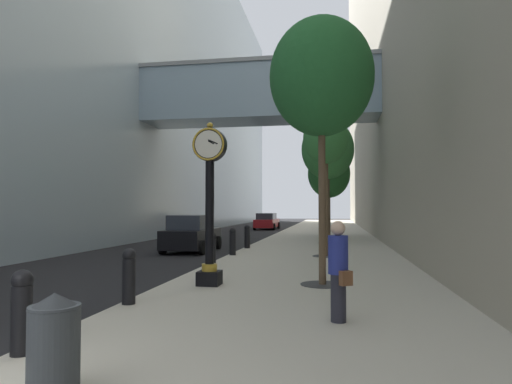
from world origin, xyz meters
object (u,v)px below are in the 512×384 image
bollard_nearest (22,310)px  street_tree_mid_near (326,140)px  bollard_second (129,275)px  pedestrian_walking (338,268)px  bollard_fifth (233,241)px  bollard_fourth (212,247)px  street_tree_near (321,78)px  street_tree_mid_far (328,150)px  trash_bin (54,343)px  street_tree_far (329,174)px  street_clock (210,196)px  car_black_near (192,234)px  bollard_sixth (247,236)px  car_red_mid (267,221)px

bollard_nearest → street_tree_mid_near: (3.78, 12.75, 4.07)m
bollard_second → pedestrian_walking: 4.22m
bollard_fifth → pedestrian_walking: size_ratio=0.65×
bollard_fourth → bollard_fifth: (0.00, 3.15, 0.00)m
street_tree_near → street_tree_mid_far: 13.36m
street_tree_mid_far → trash_bin: 21.18m
street_tree_near → street_tree_far: 20.07m
bollard_second → bollard_fifth: 9.45m
bollard_fifth → street_tree_mid_far: size_ratio=0.16×
street_clock → street_tree_near: bearing=10.6°
street_tree_mid_near → car_black_near: street_tree_mid_near is taller
bollard_fourth → street_tree_mid_near: size_ratio=0.19×
bollard_sixth → bollard_second: bearing=-90.0°
bollard_fourth → bollard_sixth: same height
bollard_fifth → bollard_sixth: size_ratio=1.00×
bollard_second → street_tree_mid_far: bearing=76.9°
bollard_fifth → pedestrian_walking: 10.99m
bollard_sixth → street_tree_mid_far: size_ratio=0.16×
bollard_second → car_black_near: bearing=102.0°
street_clock → bollard_fifth: 7.31m
street_clock → street_tree_far: (2.78, 20.57, 2.05)m
street_clock → street_tree_near: (2.78, 0.52, 3.00)m
bollard_sixth → trash_bin: 16.88m
street_tree_near → car_red_mid: 32.08m
bollard_nearest → street_tree_mid_far: bearing=79.0°
car_black_near → bollard_second: bearing=-78.0°
bollard_second → bollard_sixth: bearing=90.0°
pedestrian_walking → car_black_near: size_ratio=0.41×
bollard_second → bollard_sixth: same height
bollard_second → pedestrian_walking: size_ratio=0.65×
street_clock → car_red_mid: street_clock is taller
street_tree_near → car_black_near: size_ratio=1.62×
car_red_mid → trash_bin: bearing=-84.9°
bollard_fourth → street_tree_mid_far: bearing=69.2°
bollard_second → street_tree_far: (3.78, 22.96, 3.70)m
bollard_fifth → bollard_sixth: same height
street_clock → bollard_fourth: street_clock is taller
bollard_fourth → street_tree_mid_far: (3.78, 9.98, 4.53)m
street_clock → street_tree_far: 20.86m
street_tree_mid_near → street_tree_far: size_ratio=0.97×
street_clock → street_tree_mid_near: 8.09m
street_tree_mid_near → street_tree_far: bearing=90.0°
bollard_fifth → street_tree_far: bearing=74.4°
bollard_nearest → street_tree_near: (3.78, 6.07, 4.65)m
street_tree_far → trash_bin: (-2.58, -27.20, -3.75)m
car_black_near → street_tree_mid_far: bearing=34.9°
trash_bin → car_red_mid: (-3.43, 38.33, 0.09)m
bollard_second → street_tree_mid_far: (3.78, 16.28, 4.53)m
bollard_second → car_black_near: 12.15m
trash_bin → bollard_sixth: bearing=94.1°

